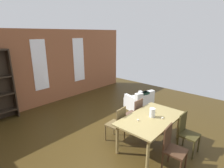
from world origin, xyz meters
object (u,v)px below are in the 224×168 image
(dining_chair_near_right, at_px, (186,132))
(vase_on_table, at_px, (152,113))
(dining_table, at_px, (151,121))
(dining_chair_far_left, at_px, (117,123))
(armchair_white, at_px, (139,102))
(dining_chair_far_right, at_px, (135,113))
(dining_chair_near_left, at_px, (172,147))

(dining_chair_near_right, bearing_deg, vase_on_table, 115.44)
(dining_table, xyz_separation_m, dining_chair_far_left, (-0.39, 0.73, -0.18))
(vase_on_table, relative_size, armchair_white, 0.22)
(dining_chair_far_left, bearing_deg, vase_on_table, -59.44)
(dining_table, height_order, dining_chair_far_left, dining_chair_far_left)
(vase_on_table, height_order, dining_chair_far_right, vase_on_table)
(dining_chair_far_left, relative_size, armchair_white, 0.96)
(dining_chair_far_right, height_order, armchair_white, dining_chair_far_right)
(dining_chair_far_right, distance_m, dining_chair_near_left, 1.66)
(dining_chair_far_left, relative_size, dining_chair_near_left, 1.00)
(dining_table, bearing_deg, dining_chair_far_right, 61.82)
(dining_chair_far_left, bearing_deg, dining_table, -62.16)
(dining_chair_near_left, bearing_deg, vase_on_table, 58.80)
(dining_chair_far_left, bearing_deg, dining_chair_far_right, -0.02)
(dining_chair_far_right, relative_size, dining_chair_far_left, 1.00)
(dining_chair_far_right, height_order, dining_chair_near_right, same)
(dining_chair_near_left, bearing_deg, armchair_white, 46.04)
(dining_chair_far_left, bearing_deg, armchair_white, 18.65)
(dining_chair_far_right, xyz_separation_m, dining_chair_far_left, (-0.78, 0.00, 0.00))
(dining_chair_far_right, bearing_deg, dining_chair_near_left, -118.35)
(dining_chair_far_left, distance_m, dining_chair_near_right, 1.65)
(vase_on_table, xyz_separation_m, dining_chair_far_left, (-0.43, 0.73, -0.37))
(vase_on_table, relative_size, dining_chair_far_right, 0.23)
(dining_table, relative_size, vase_on_table, 7.85)
(dining_chair_near_left, xyz_separation_m, armchair_white, (2.08, 2.16, -0.23))
(dining_table, bearing_deg, armchair_white, 40.29)
(armchair_white, bearing_deg, dining_chair_far_right, -151.62)
(dining_table, height_order, dining_chair_near_left, dining_chair_near_left)
(dining_chair_far_left, xyz_separation_m, dining_chair_near_left, (-0.01, -1.46, 0.00))
(dining_chair_far_left, distance_m, dining_chair_near_left, 1.46)
(dining_chair_near_left, height_order, armchair_white, dining_chair_near_left)
(vase_on_table, bearing_deg, dining_chair_far_left, 120.56)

